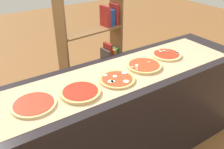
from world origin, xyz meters
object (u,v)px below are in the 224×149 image
at_px(pizza_plain_1, 80,92).
at_px(bookshelf, 98,53).
at_px(pizza_plain_0, 34,104).
at_px(pizza_mushroom_4, 166,54).
at_px(pizza_mushroom_3, 144,66).
at_px(pizza_mozzarella_2, 117,79).

relative_size(pizza_plain_1, bookshelf, 0.20).
xyz_separation_m(pizza_plain_0, pizza_mushroom_4, (1.28, 0.08, 0.00)).
distance_m(pizza_mushroom_3, bookshelf, 1.07).
height_order(pizza_plain_0, bookshelf, bookshelf).
distance_m(pizza_plain_0, pizza_mozzarella_2, 0.64).
xyz_separation_m(pizza_plain_0, pizza_mushroom_3, (0.96, 0.02, 0.00)).
bearing_deg(pizza_mozzarella_2, bookshelf, 66.69).
height_order(pizza_plain_0, pizza_mozzarella_2, pizza_mozzarella_2).
relative_size(pizza_mozzarella_2, pizza_mushroom_3, 0.94).
distance_m(pizza_plain_1, pizza_mushroom_4, 0.97).
distance_m(pizza_plain_1, bookshelf, 1.37).
bearing_deg(pizza_mozzarella_2, pizza_mushroom_3, 10.38).
height_order(pizza_plain_1, pizza_mozzarella_2, pizza_plain_1).
relative_size(pizza_plain_0, bookshelf, 0.20).
bearing_deg(pizza_mushroom_4, pizza_plain_0, -176.23).
xyz_separation_m(pizza_plain_0, pizza_mozzarella_2, (0.64, -0.03, -0.00)).
relative_size(pizza_plain_0, pizza_mozzarella_2, 1.05).
relative_size(pizza_plain_0, pizza_mushroom_3, 0.98).
bearing_deg(pizza_plain_0, pizza_mozzarella_2, -3.06).
bearing_deg(bookshelf, pizza_mushroom_3, -98.05).
distance_m(pizza_mozzarella_2, bookshelf, 1.21).
height_order(pizza_mozzarella_2, bookshelf, bookshelf).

